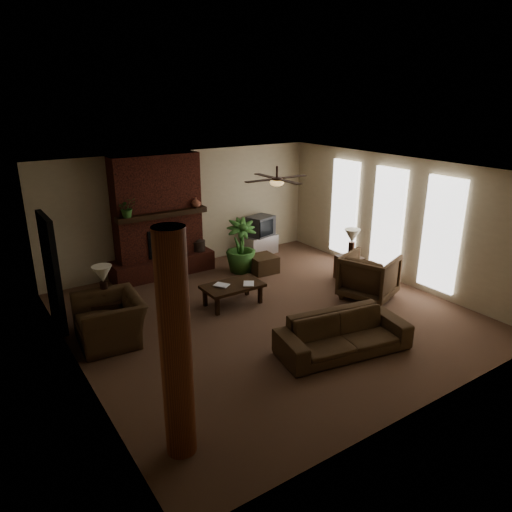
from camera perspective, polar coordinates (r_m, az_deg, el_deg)
room_shell at (r=8.72m, az=1.46°, el=1.14°), size 7.00×7.00×7.00m
fireplace at (r=11.15m, az=-11.58°, el=3.48°), size 2.40×0.70×2.80m
windows at (r=11.13m, az=15.56°, el=4.18°), size 0.08×3.65×2.35m
log_column at (r=5.45m, az=-9.63°, el=-10.79°), size 0.36×0.36×2.80m
doorway at (r=9.19m, az=-23.33°, el=-1.83°), size 0.10×1.00×2.10m
ceiling_fan at (r=8.90m, az=2.53°, el=9.02°), size 1.35×1.35×0.37m
sofa at (r=7.98m, az=10.49°, el=-8.52°), size 2.29×1.04×0.86m
armchair_left at (r=8.51m, az=-17.24°, el=-6.53°), size 0.89×1.28×1.06m
armchair_right at (r=10.08m, az=13.47°, el=-2.15°), size 1.24×1.28×1.04m
coffee_table at (r=9.56m, az=-2.83°, el=-3.78°), size 1.20×0.70×0.43m
ottoman at (r=11.33m, az=0.82°, el=-0.95°), size 0.63×0.63×0.40m
tv_stand at (r=12.60m, az=0.52°, el=1.41°), size 0.89×0.57×0.50m
tv at (r=12.46m, az=0.59°, el=3.64°), size 0.76×0.68×0.52m
floor_vase at (r=11.58m, az=-6.95°, el=0.58°), size 0.34×0.34×0.77m
floor_plant at (r=11.30m, az=-1.82°, el=-0.15°), size 1.00×1.41×0.72m
side_table_left at (r=9.10m, az=-17.33°, el=-6.61°), size 0.64×0.64×0.55m
lamp_left at (r=8.81m, az=-17.95°, el=-2.37°), size 0.44×0.44×0.65m
side_table_right at (r=11.05m, az=11.12°, el=-1.44°), size 0.56×0.56×0.55m
lamp_right at (r=10.82m, az=11.49°, el=2.15°), size 0.42×0.42×0.65m
mantel_plant at (r=10.46m, az=-15.23°, el=5.38°), size 0.39×0.43×0.33m
mantel_vase at (r=11.11m, az=-7.23°, el=6.41°), size 0.28×0.29×0.22m
book_a at (r=9.35m, az=-4.50°, el=-3.01°), size 0.20×0.13×0.29m
book_b at (r=9.49m, az=-1.53°, el=-2.61°), size 0.19×0.14×0.29m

